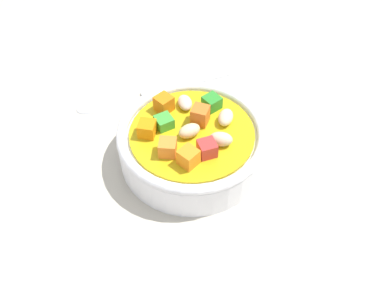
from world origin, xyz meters
The scene contains 3 objects.
ground_plane centered at (0.00, 0.00, -1.00)cm, with size 140.00×140.00×2.00cm, color #BAB2A0.
soup_bowl_main centered at (0.01, 0.00, 2.49)cm, with size 15.66×15.66×5.97cm.
spoon centered at (10.92, -5.36, 0.38)cm, with size 13.96×16.42×0.81cm.
Camera 1 is at (-14.87, 26.06, 35.48)cm, focal length 39.43 mm.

